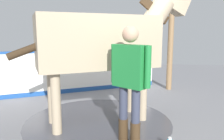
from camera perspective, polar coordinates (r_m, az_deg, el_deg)
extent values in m
cube|color=gray|center=(4.60, 0.09, -11.82)|extent=(16.00, 16.00, 0.02)
cylinder|color=#4C4C54|center=(4.39, -3.49, -12.74)|extent=(2.76, 2.76, 0.00)
cube|color=white|center=(6.33, -10.00, -0.59)|extent=(4.30, 2.85, 1.14)
cube|color=#1E4C99|center=(6.26, -10.15, 4.83)|extent=(4.31, 2.87, 0.06)
cube|color=#1E4C99|center=(6.44, -9.87, -5.06)|extent=(4.30, 2.86, 0.12)
cylinder|color=olive|center=(6.71, 14.66, 7.36)|extent=(0.16, 0.16, 2.90)
cube|color=tan|center=(4.07, -3.70, 7.16)|extent=(2.28, 1.94, 0.92)
cylinder|color=tan|center=(4.75, 4.77, -4.47)|extent=(0.16, 0.16, 1.04)
cylinder|color=tan|center=(4.32, 7.80, -5.95)|extent=(0.16, 0.16, 1.04)
cylinder|color=tan|center=(4.30, -14.98, -6.28)|extent=(0.16, 0.16, 1.04)
cylinder|color=tan|center=(3.81, -14.03, -8.25)|extent=(0.16, 0.16, 1.04)
cylinder|color=tan|center=(4.59, 10.73, 12.96)|extent=(0.88, 0.78, 0.87)
cube|color=#382819|center=(4.60, 10.79, 14.68)|extent=(0.59, 0.42, 0.53)
cube|color=tan|center=(4.87, 15.42, 16.33)|extent=(0.70, 0.59, 0.56)
cylinder|color=#382819|center=(3.87, -20.31, 4.99)|extent=(0.65, 0.48, 0.35)
cylinder|color=#47331E|center=(3.50, 5.90, -15.73)|extent=(0.15, 0.15, 0.35)
cylinder|color=#383D51|center=(3.34, 6.03, -8.94)|extent=(0.13, 0.13, 0.52)
cylinder|color=#47331E|center=(3.62, 2.86, -14.77)|extent=(0.15, 0.15, 0.35)
cylinder|color=#383D51|center=(3.47, 2.92, -8.18)|extent=(0.13, 0.13, 0.52)
cube|color=#1E7F38|center=(3.27, 4.57, 1.00)|extent=(0.55, 0.45, 0.62)
cylinder|color=#1E7F38|center=(3.10, 9.08, 0.72)|extent=(0.09, 0.09, 0.59)
cylinder|color=#1E7F38|center=(3.46, 0.54, 1.75)|extent=(0.09, 0.09, 0.59)
sphere|color=tan|center=(3.23, 4.68, 9.04)|extent=(0.24, 0.24, 0.24)
cylinder|color=white|center=(3.45, 14.47, -16.49)|extent=(0.05, 0.05, 0.03)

